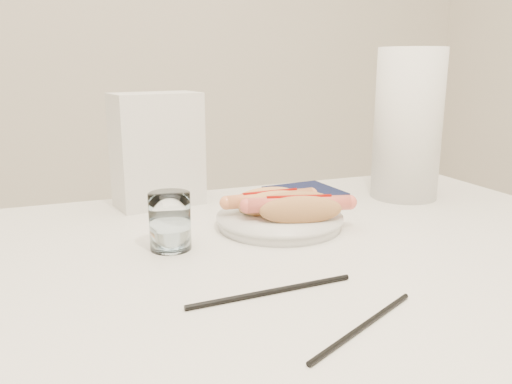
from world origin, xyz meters
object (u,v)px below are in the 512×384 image
object	(u,v)px
water_glass	(170,221)
napkin_box	(157,150)
plate	(279,222)
table	(269,291)
hotdog_right	(299,208)
paper_towel_roll	(408,124)
hotdog_left	(270,202)

from	to	relation	value
water_glass	napkin_box	size ratio (longest dim) A/B	0.40
plate	napkin_box	bearing A→B (deg)	126.60
table	plate	bearing A→B (deg)	59.65
hotdog_right	water_glass	world-z (taller)	water_glass
napkin_box	paper_towel_roll	bearing A→B (deg)	-24.33
plate	water_glass	distance (m)	0.20
napkin_box	water_glass	bearing A→B (deg)	-107.29
plate	hotdog_left	xyz separation A→B (m)	(-0.01, 0.03, 0.03)
water_glass	napkin_box	distance (m)	0.26
table	water_glass	world-z (taller)	water_glass
table	napkin_box	xyz separation A→B (m)	(-0.10, 0.32, 0.17)
table	plate	xyz separation A→B (m)	(0.06, 0.11, 0.07)
hotdog_left	napkin_box	xyz separation A→B (m)	(-0.15, 0.19, 0.07)
plate	hotdog_right	distance (m)	0.05
hotdog_right	napkin_box	bearing A→B (deg)	140.60
table	paper_towel_roll	world-z (taller)	paper_towel_roll
table	napkin_box	size ratio (longest dim) A/B	5.60
table	paper_towel_roll	bearing A→B (deg)	27.88
table	hotdog_right	bearing A→B (deg)	42.86
water_glass	paper_towel_roll	size ratio (longest dim) A/B	0.29
hotdog_left	hotdog_right	xyz separation A→B (m)	(0.03, -0.06, 0.00)
hotdog_left	hotdog_right	bearing A→B (deg)	-65.46
water_glass	hotdog_left	bearing A→B (deg)	19.21
paper_towel_roll	plate	bearing A→B (deg)	-163.58
plate	water_glass	world-z (taller)	water_glass
plate	hotdog_left	distance (m)	0.04
hotdog_left	napkin_box	bearing A→B (deg)	128.83
water_glass	hotdog_right	bearing A→B (deg)	2.03
table	hotdog_left	bearing A→B (deg)	67.07
water_glass	napkin_box	bearing A→B (deg)	82.75
hotdog_left	napkin_box	world-z (taller)	napkin_box
hotdog_right	napkin_box	xyz separation A→B (m)	(-0.18, 0.25, 0.07)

